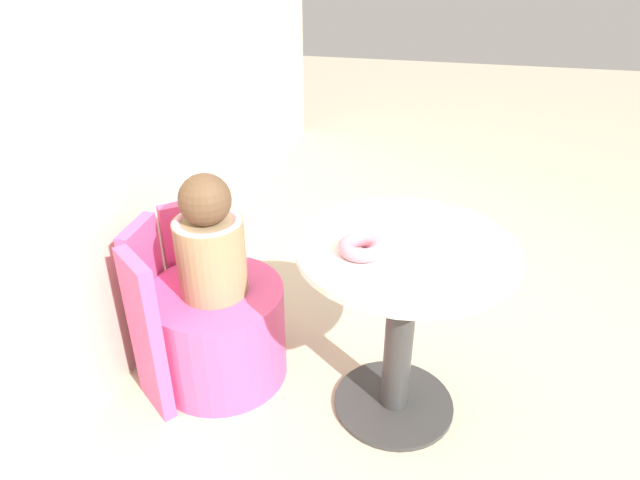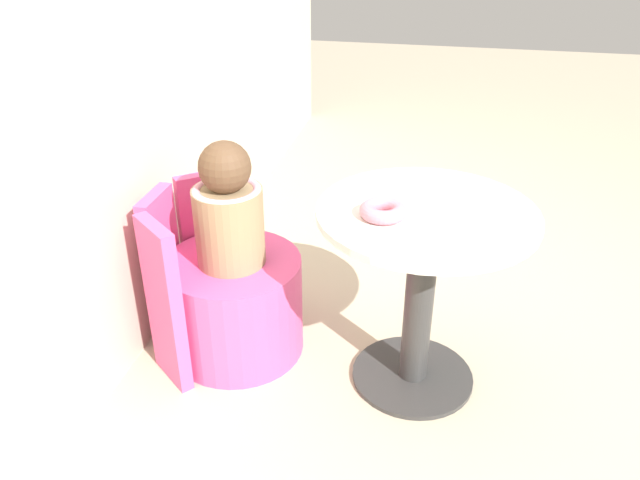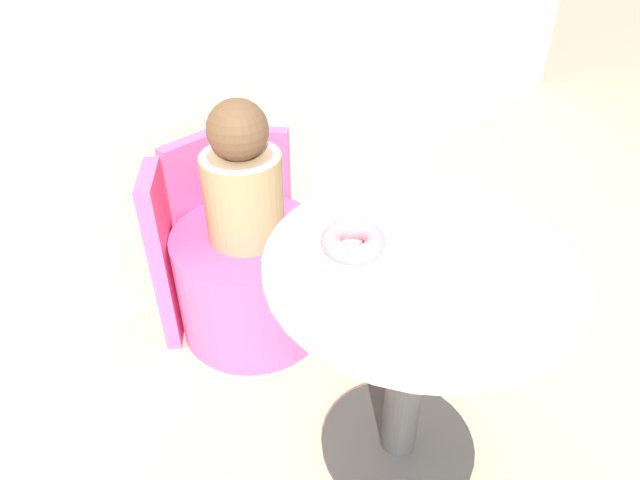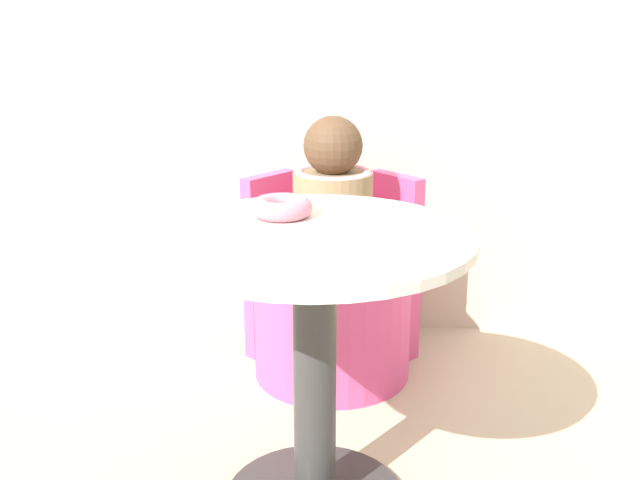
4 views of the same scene
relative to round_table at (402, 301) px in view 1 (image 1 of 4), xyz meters
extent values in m
plane|color=#B7A88E|center=(0.04, -0.02, -0.49)|extent=(12.00, 12.00, 0.00)
cube|color=beige|center=(0.04, 1.11, 0.71)|extent=(6.00, 0.06, 2.40)
cylinder|color=#333333|center=(0.00, 0.00, -0.48)|extent=(0.46, 0.46, 0.02)
cylinder|color=#333333|center=(0.00, 0.00, -0.14)|extent=(0.10, 0.10, 0.67)
cylinder|color=silver|center=(0.00, 0.00, 0.21)|extent=(0.73, 0.73, 0.02)
cylinder|color=#E54C8C|center=(0.04, 0.71, -0.29)|extent=(0.52, 0.52, 0.40)
cube|color=#E54C8C|center=(0.04, 0.99, -0.17)|extent=(0.22, 0.05, 0.65)
cube|color=#E54C8C|center=(0.26, 0.89, -0.17)|extent=(0.18, 0.20, 0.65)
cube|color=#E54C8C|center=(-0.18, 0.89, -0.17)|extent=(0.18, 0.20, 0.65)
cylinder|color=#937A56|center=(0.04, 0.71, 0.06)|extent=(0.26, 0.26, 0.30)
torus|color=pink|center=(0.04, 0.71, 0.20)|extent=(0.25, 0.25, 0.04)
sphere|color=brown|center=(0.04, 0.71, 0.29)|extent=(0.19, 0.19, 0.19)
torus|color=pink|center=(-0.08, 0.14, 0.24)|extent=(0.15, 0.15, 0.05)
camera|label=1|loc=(-1.62, -0.05, 1.15)|focal=32.00mm
camera|label=2|loc=(-1.86, -0.04, 1.12)|focal=35.00mm
camera|label=3|loc=(-0.89, -0.55, 1.02)|focal=32.00mm
camera|label=4|loc=(0.04, -1.61, 0.71)|focal=42.00mm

